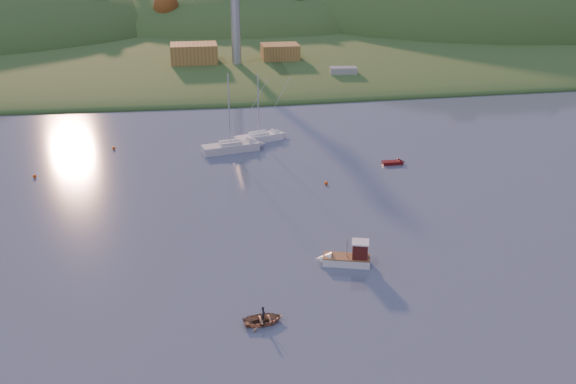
{
  "coord_description": "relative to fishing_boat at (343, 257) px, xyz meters",
  "views": [
    {
      "loc": [
        -9.71,
        -33.1,
        33.38
      ],
      "look_at": [
        1.33,
        37.15,
        3.7
      ],
      "focal_mm": 40.0,
      "sensor_mm": 36.0,
      "label": 1
    }
  ],
  "objects": [
    {
      "name": "sailboat_near",
      "position": [
        -9.1,
        38.69,
        -0.03
      ],
      "size": [
        9.39,
        4.64,
        12.5
      ],
      "rotation": [
        0.0,
        0.0,
        0.22
      ],
      "color": "silver",
      "rests_on": "ground"
    },
    {
      "name": "hill_right",
      "position": [
        89.62,
        169.7,
        -0.82
      ],
      "size": [
        150.0,
        130.0,
        60.0
      ],
      "primitive_type": "ellipsoid",
      "color": "#2C471C",
      "rests_on": "ground"
    },
    {
      "name": "wharf",
      "position": [
        -0.38,
        96.7,
        0.38
      ],
      "size": [
        42.0,
        16.0,
        2.4
      ],
      "primitive_type": "cube",
      "color": "slate",
      "rests_on": "ground"
    },
    {
      "name": "buoy_2",
      "position": [
        -37.63,
        31.45,
        -0.57
      ],
      "size": [
        0.5,
        0.5,
        0.5
      ],
      "primitive_type": "sphere",
      "color": "#EC4C0C",
      "rests_on": "ground"
    },
    {
      "name": "red_tender",
      "position": [
        15.26,
        28.94,
        -0.57
      ],
      "size": [
        3.55,
        1.28,
        1.2
      ],
      "rotation": [
        0.0,
        0.0,
        0.02
      ],
      "color": "#550C0C",
      "rests_on": "ground"
    },
    {
      "name": "hillside_trees",
      "position": [
        -5.38,
        159.7,
        -0.82
      ],
      "size": [
        280.0,
        50.0,
        32.0
      ],
      "primitive_type": null,
      "color": "#244619",
      "rests_on": "ground"
    },
    {
      "name": "canoe",
      "position": [
        -9.68,
        -9.54,
        -0.44
      ],
      "size": [
        3.97,
        3.07,
        0.76
      ],
      "primitive_type": "imported",
      "rotation": [
        0.0,
        0.0,
        1.7
      ],
      "color": "#967053",
      "rests_on": "ground"
    },
    {
      "name": "work_vessel",
      "position": [
        19.81,
        82.7,
        0.47
      ],
      "size": [
        14.5,
        6.33,
        3.62
      ],
      "rotation": [
        0.0,
        0.0,
        -0.09
      ],
      "color": "slate",
      "rests_on": "ground"
    },
    {
      "name": "shore_slope",
      "position": [
        -5.38,
        139.7,
        -0.82
      ],
      "size": [
        640.0,
        150.0,
        7.0
      ],
      "primitive_type": "ellipsoid",
      "color": "#2C471C",
      "rests_on": "ground"
    },
    {
      "name": "buoy_3",
      "position": [
        -27.62,
        42.56,
        -0.57
      ],
      "size": [
        0.5,
        0.5,
        0.5
      ],
      "primitive_type": "sphere",
      "color": "#EC4C0C",
      "rests_on": "ground"
    },
    {
      "name": "buoy_1",
      "position": [
        2.97,
        22.41,
        -0.57
      ],
      "size": [
        0.5,
        0.5,
        0.5
      ],
      "primitive_type": "sphere",
      "color": "#EC4C0C",
      "rests_on": "ground"
    },
    {
      "name": "shed_west",
      "position": [
        -13.38,
        97.7,
        3.98
      ],
      "size": [
        11.0,
        8.0,
        4.8
      ],
      "primitive_type": "cube",
      "color": "olive",
      "rests_on": "wharf"
    },
    {
      "name": "paddler",
      "position": [
        -9.68,
        -9.54,
        -0.09
      ],
      "size": [
        0.42,
        0.57,
        1.46
      ],
      "primitive_type": "imported",
      "rotation": [
        0.0,
        0.0,
        1.7
      ],
      "color": "black",
      "rests_on": "ground"
    },
    {
      "name": "hill_center",
      "position": [
        4.62,
        184.7,
        -0.82
      ],
      "size": [
        140.0,
        120.0,
        36.0
      ],
      "primitive_type": "ellipsoid",
      "color": "#2C471C",
      "rests_on": "ground"
    },
    {
      "name": "far_shore",
      "position": [
        -5.38,
        204.7,
        -0.82
      ],
      "size": [
        620.0,
        220.0,
        1.5
      ],
      "primitive_type": "cube",
      "color": "#2C471C",
      "rests_on": "ground"
    },
    {
      "name": "shed_east",
      "position": [
        7.62,
        98.7,
        3.58
      ],
      "size": [
        9.0,
        7.0,
        4.0
      ],
      "primitive_type": "cube",
      "color": "olive",
      "rests_on": "wharf"
    },
    {
      "name": "sailboat_far",
      "position": [
        -4.05,
        43.25,
        -0.09
      ],
      "size": [
        8.48,
        4.96,
        11.27
      ],
      "rotation": [
        0.0,
        0.0,
        0.33
      ],
      "color": "white",
      "rests_on": "ground"
    },
    {
      "name": "fishing_boat",
      "position": [
        0.0,
        0.0,
        0.0
      ],
      "size": [
        6.09,
        3.36,
        3.72
      ],
      "rotation": [
        0.0,
        0.0,
        2.86
      ],
      "color": "white",
      "rests_on": "ground"
    },
    {
      "name": "dock_crane",
      "position": [
        -3.38,
        93.09,
        16.35
      ],
      "size": [
        3.2,
        28.0,
        20.3
      ],
      "color": "#B7B7BC",
      "rests_on": "wharf"
    }
  ]
}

